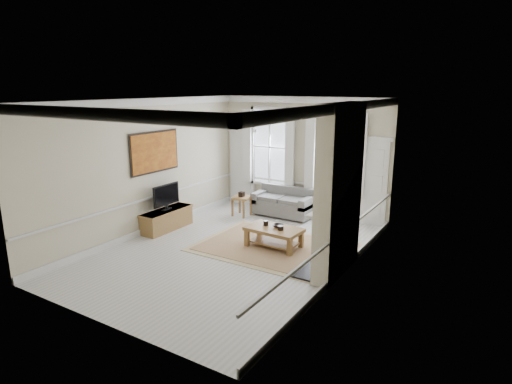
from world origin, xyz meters
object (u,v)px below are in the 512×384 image
Objects in this scene: coffee_table at (274,231)px; side_table at (242,200)px; tv_stand at (167,220)px; sofa at (284,204)px.

side_table is at bearing 142.86° from coffee_table.
tv_stand is (-1.00, -2.05, -0.19)m from side_table.
side_table is at bearing -146.76° from sofa.
sofa is at bearing 33.24° from side_table.
sofa is 2.60m from coffee_table.
sofa is 1.32× the size of coffee_table.
sofa reaches higher than side_table.
side_table is 2.66m from coffee_table.
coffee_table is (2.03, -1.72, -0.06)m from side_table.
side_table reaches higher than coffee_table.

